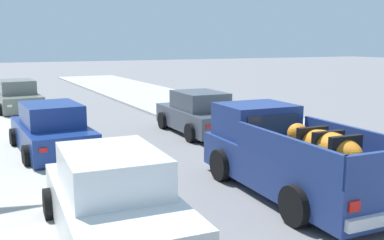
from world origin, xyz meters
TOP-DOWN VIEW (x-y plane):
  - sidewalk_right at (5.12, 12.00)m, footprint 5.27×60.00m
  - curb_left at (-3.88, 12.00)m, footprint 0.16×60.00m
  - curb_right at (3.88, 12.00)m, footprint 0.16×60.00m
  - pickup_truck at (1.36, 6.57)m, footprint 2.41×5.30m
  - car_left_near at (-2.82, 5.93)m, footprint 2.20×4.34m
  - car_left_mid at (-2.76, 12.45)m, footprint 2.16×4.32m
  - car_right_mid at (2.59, 13.29)m, footprint 2.14×4.31m
  - car_left_far at (-2.88, 21.60)m, footprint 2.18×4.32m

SIDE VIEW (x-z plane):
  - curb_left at x=-3.88m, z-range 0.00..0.10m
  - curb_right at x=3.88m, z-range 0.00..0.10m
  - sidewalk_right at x=5.12m, z-range 0.00..0.12m
  - car_left_near at x=-2.82m, z-range -0.06..1.48m
  - car_left_mid at x=-2.76m, z-range -0.06..1.48m
  - car_right_mid at x=2.59m, z-range -0.06..1.48m
  - car_left_far at x=-2.88m, z-range -0.06..1.48m
  - pickup_truck at x=1.36m, z-range -0.09..1.71m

